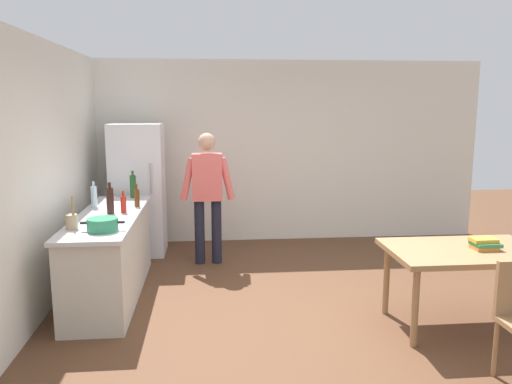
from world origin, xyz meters
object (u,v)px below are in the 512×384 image
bottle_wine_green (133,186)px  bottle_sauce_red (123,204)px  refrigerator (138,189)px  utensil_jar (72,221)px  cooking_pot (103,225)px  dining_table (465,257)px  book_stack (485,244)px  bottle_wine_dark (110,200)px  bottle_water_clear (94,197)px  person (207,189)px  bottle_beer_brown (137,197)px

bottle_wine_green → bottle_sauce_red: size_ratio=1.42×
refrigerator → utensil_jar: 2.24m
cooking_pot → bottle_wine_green: 1.70m
dining_table → bottle_sauce_red: size_ratio=5.83×
dining_table → bottle_wine_green: 3.90m
cooking_pot → book_stack: 3.50m
refrigerator → book_stack: (3.47, -2.73, -0.10)m
refrigerator → bottle_sauce_red: size_ratio=7.50×
dining_table → book_stack: (0.17, -0.03, 0.13)m
bottle_wine_dark → bottle_water_clear: (-0.25, 0.35, -0.02)m
person → bottle_wine_dark: 1.45m
person → bottle_beer_brown: bearing=-141.4°
cooking_pot → bottle_beer_brown: bottle_beer_brown is taller
dining_table → bottle_wine_dark: 3.58m
refrigerator → bottle_sauce_red: 1.53m
cooking_pot → bottle_sauce_red: (0.06, 0.80, 0.04)m
person → bottle_wine_dark: person is taller
dining_table → bottle_wine_green: bearing=147.5°
cooking_pot → bottle_water_clear: 1.15m
utensil_jar → cooking_pot: bearing=-18.0°
bottle_wine_dark → bottle_water_clear: size_ratio=1.13×
person → bottle_wine_green: person is taller
bottle_wine_green → bottle_beer_brown: (0.12, -0.58, -0.04)m
person → bottle_wine_dark: bearing=-135.5°
refrigerator → bottle_water_clear: size_ratio=6.00×
book_stack → cooking_pot: bearing=173.3°
bottle_sauce_red → cooking_pot: bearing=-94.4°
cooking_pot → person: bearing=61.4°
bottle_beer_brown → bottle_wine_green: bearing=102.0°
bottle_wine_green → bottle_wine_dark: bearing=-96.3°
cooking_pot → bottle_beer_brown: 1.14m
person → bottle_wine_green: size_ratio=5.00×
dining_table → bottle_beer_brown: 3.51m
utensil_jar → bottle_water_clear: size_ratio=1.07×
bottle_wine_dark → utensil_jar: bearing=-109.5°
refrigerator → bottle_sauce_red: refrigerator is taller
cooking_pot → utensil_jar: size_ratio=1.25×
bottle_beer_brown → cooking_pot: bearing=-98.0°
dining_table → bottle_sauce_red: (-3.25, 1.18, 0.32)m
person → book_stack: bearing=-40.8°
bottle_water_clear → dining_table: bearing=-22.3°
bottle_beer_brown → book_stack: bottle_beer_brown is taller
bottle_beer_brown → bottle_sauce_red: bottle_beer_brown is taller
refrigerator → person: (0.95, -0.55, 0.08)m
bottle_beer_brown → person: bearing=38.6°
refrigerator → dining_table: size_ratio=1.29×
bottle_wine_green → bottle_water_clear: bottle_wine_green is taller
person → bottle_beer_brown: (-0.80, -0.64, 0.03)m
refrigerator → cooking_pot: refrigerator is taller
bottle_beer_brown → bottle_sauce_red: 0.34m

